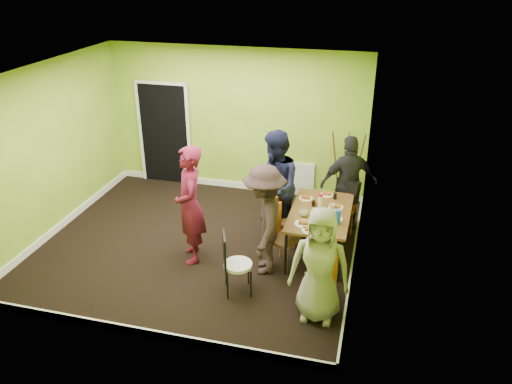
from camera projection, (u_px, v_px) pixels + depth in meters
ground at (199, 244)px, 8.17m from camera, size 5.00×5.00×0.00m
room_walls at (195, 188)px, 7.79m from camera, size 5.04×4.54×2.82m
dining_table at (320, 214)px, 7.61m from camera, size 0.90×1.50×0.75m
chair_left_far at (283, 215)px, 8.05m from camera, size 0.37×0.36×0.85m
chair_left_near at (280, 233)px, 7.43m from camera, size 0.51×0.51×0.95m
chair_back_end at (346, 196)px, 8.25m from camera, size 0.54×0.57×0.95m
chair_front_end at (322, 277)px, 6.51m from camera, size 0.45×0.45×0.84m
chair_bentwood at (233, 261)px, 6.81m from camera, size 0.46×0.46×0.91m
easel at (346, 171)px, 9.03m from camera, size 0.60×0.57×1.50m
plate_near_left at (306, 198)px, 7.98m from camera, size 0.23×0.23×0.01m
plate_near_right at (303, 224)px, 7.22m from camera, size 0.26×0.26×0.01m
plate_far_back at (327, 195)px, 8.10m from camera, size 0.22×0.22×0.01m
plate_far_front at (310, 230)px, 7.06m from camera, size 0.23×0.23×0.01m
plate_wall_back at (336, 207)px, 7.69m from camera, size 0.23×0.23×0.01m
plate_wall_front at (335, 219)px, 7.36m from camera, size 0.22×0.22×0.01m
thermos at (320, 203)px, 7.59m from camera, size 0.07×0.07×0.23m
blue_bottle at (338, 217)px, 7.19m from camera, size 0.07×0.07×0.22m
orange_bottle at (317, 203)px, 7.75m from camera, size 0.04×0.04×0.07m
glass_mid at (314, 203)px, 7.73m from camera, size 0.06×0.06×0.09m
glass_back at (335, 196)px, 7.95m from camera, size 0.06×0.06×0.10m
glass_front at (327, 226)px, 7.09m from camera, size 0.07×0.07×0.09m
cup_a at (304, 213)px, 7.44m from camera, size 0.12×0.12×0.09m
cup_b at (332, 207)px, 7.64m from camera, size 0.09×0.09×0.08m
person_standing at (190, 205)px, 7.40m from camera, size 0.68×0.79×1.84m
person_left_far at (275, 187)px, 8.00m from camera, size 0.99×1.09×1.84m
person_left_near at (265, 220)px, 7.15m from camera, size 0.82×1.18×1.68m
person_back_end at (349, 183)px, 8.32m from camera, size 1.05×0.72×1.66m
person_front_end at (320, 265)px, 6.21m from camera, size 0.77×0.50×1.57m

